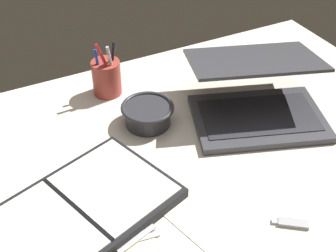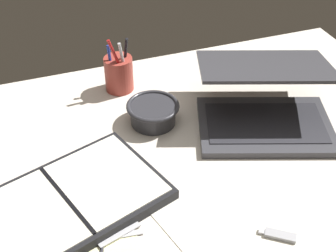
# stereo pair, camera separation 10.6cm
# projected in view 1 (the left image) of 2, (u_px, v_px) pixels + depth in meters

# --- Properties ---
(desk_top) EXTENTS (1.40, 1.00, 0.02)m
(desk_top) POSITION_uv_depth(u_px,v_px,m) (184.00, 174.00, 1.05)
(desk_top) COLOR beige
(desk_top) RESTS_ON ground
(laptop) EXTENTS (0.41, 0.40, 0.15)m
(laptop) POSITION_uv_depth(u_px,v_px,m) (257.00, 98.00, 1.18)
(laptop) COLOR #38383D
(laptop) RESTS_ON desk_top
(bowl) EXTENTS (0.13, 0.13, 0.06)m
(bowl) POSITION_uv_depth(u_px,v_px,m) (149.00, 113.00, 1.17)
(bowl) COLOR #2D2D33
(bowl) RESTS_ON desk_top
(pen_cup) EXTENTS (0.08, 0.08, 0.17)m
(pen_cup) POSITION_uv_depth(u_px,v_px,m) (107.00, 77.00, 1.26)
(pen_cup) COLOR #9E382D
(pen_cup) RESTS_ON desk_top
(planner) EXTENTS (0.45, 0.36, 0.03)m
(planner) POSITION_uv_depth(u_px,v_px,m) (77.00, 213.00, 0.93)
(planner) COLOR black
(planner) RESTS_ON desk_top
(scissors) EXTENTS (0.12, 0.06, 0.01)m
(scissors) POSITION_uv_depth(u_px,v_px,m) (116.00, 250.00, 0.88)
(scissors) COLOR #B7B7BC
(scissors) RESTS_ON desk_top
(paper_sheet_front) EXTENTS (0.27, 0.31, 0.00)m
(paper_sheet_front) POSITION_uv_depth(u_px,v_px,m) (231.00, 216.00, 0.95)
(paper_sheet_front) COLOR silver
(paper_sheet_front) RESTS_ON desk_top
(usb_drive) EXTENTS (0.07, 0.06, 0.01)m
(usb_drive) POSITION_uv_depth(u_px,v_px,m) (292.00, 223.00, 0.92)
(usb_drive) COLOR #99999E
(usb_drive) RESTS_ON desk_top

